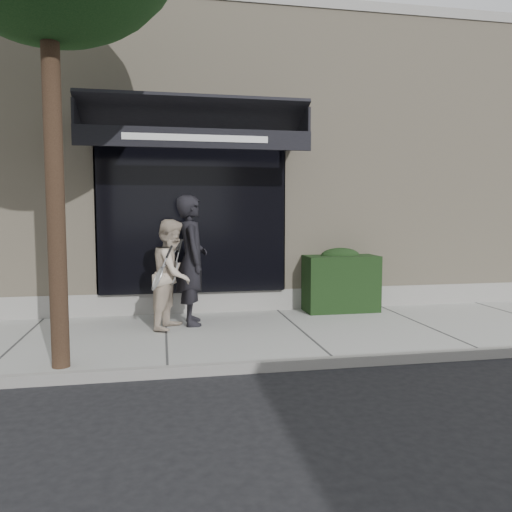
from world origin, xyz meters
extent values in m
plane|color=black|center=(0.00, 0.00, 0.00)|extent=(80.00, 80.00, 0.00)
cube|color=#9D9E98|center=(0.00, 0.00, 0.06)|extent=(20.00, 3.00, 0.12)
cube|color=gray|center=(0.00, -1.55, 0.07)|extent=(20.00, 0.10, 0.14)
cube|color=#BAAA8D|center=(0.00, 5.00, 2.75)|extent=(14.00, 7.00, 5.50)
cube|color=gray|center=(0.00, 1.70, 0.25)|extent=(14.02, 0.42, 0.50)
cube|color=gray|center=(0.00, 1.65, 5.55)|extent=(14.30, 0.35, 0.18)
cube|color=black|center=(-1.50, 1.55, 1.80)|extent=(3.20, 0.30, 2.60)
cube|color=gray|center=(-3.10, 1.70, 1.80)|extent=(0.08, 0.40, 2.60)
cube|color=gray|center=(0.10, 1.70, 1.80)|extent=(0.08, 0.40, 2.60)
cube|color=gray|center=(-1.50, 1.70, 3.14)|extent=(3.36, 0.40, 0.12)
cube|color=black|center=(-1.50, 1.00, 3.40)|extent=(3.60, 1.03, 0.55)
cube|color=black|center=(-1.50, 0.50, 3.01)|extent=(3.60, 0.05, 0.30)
cube|color=white|center=(-1.50, 0.47, 3.01)|extent=(2.20, 0.01, 0.10)
cube|color=black|center=(-3.28, 1.00, 3.32)|extent=(0.04, 1.00, 0.45)
cube|color=black|center=(0.28, 1.00, 3.32)|extent=(0.04, 1.00, 0.45)
cube|color=black|center=(1.10, 1.25, 0.62)|extent=(1.30, 0.70, 1.00)
ellipsoid|color=black|center=(1.10, 1.25, 1.12)|extent=(0.71, 0.38, 0.27)
cylinder|color=black|center=(-3.20, -1.30, 2.40)|extent=(0.20, 0.20, 4.80)
imported|color=black|center=(-1.58, 0.65, 1.14)|extent=(0.51, 0.76, 2.04)
torus|color=silver|center=(-1.87, 0.37, 0.98)|extent=(0.15, 0.32, 0.30)
cylinder|color=silver|center=(-1.87, 0.37, 0.98)|extent=(0.12, 0.28, 0.26)
cylinder|color=silver|center=(-1.87, 0.37, 0.98)|extent=(0.18, 0.05, 0.06)
cylinder|color=black|center=(-1.87, 0.37, 0.98)|extent=(0.20, 0.07, 0.08)
torus|color=silver|center=(-2.01, 0.35, 1.05)|extent=(0.24, 0.33, 0.27)
cylinder|color=silver|center=(-2.01, 0.35, 1.05)|extent=(0.20, 0.29, 0.23)
cylinder|color=silver|center=(-2.01, 0.35, 1.05)|extent=(0.16, 0.05, 0.12)
cylinder|color=black|center=(-2.01, 0.35, 1.05)|extent=(0.19, 0.06, 0.14)
imported|color=beige|center=(-1.88, 0.42, 0.95)|extent=(0.90, 0.99, 1.67)
torus|color=silver|center=(-2.11, 0.07, 0.94)|extent=(0.20, 0.33, 0.29)
cylinder|color=silver|center=(-2.11, 0.07, 0.94)|extent=(0.17, 0.29, 0.25)
cylinder|color=silver|center=(-2.11, 0.07, 0.94)|extent=(0.17, 0.05, 0.09)
cylinder|color=black|center=(-2.11, 0.07, 0.94)|extent=(0.20, 0.07, 0.11)
camera|label=1|loc=(-2.04, -7.21, 1.89)|focal=35.00mm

